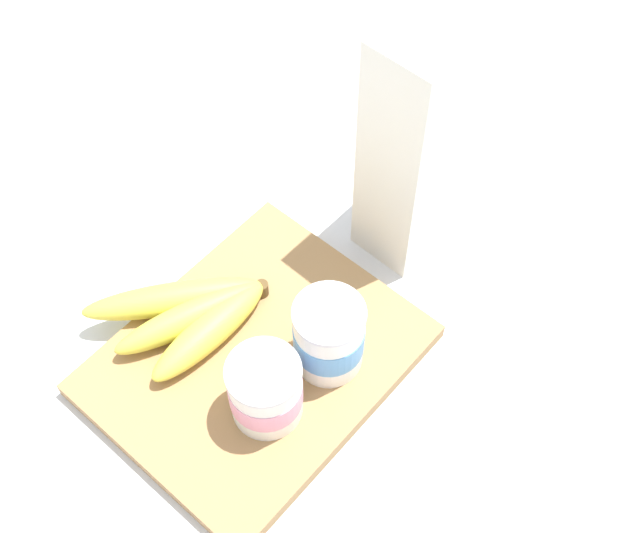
% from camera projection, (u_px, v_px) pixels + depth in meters
% --- Properties ---
extents(ground_plane, '(2.40, 2.40, 0.00)m').
position_uv_depth(ground_plane, '(256.00, 365.00, 0.88)').
color(ground_plane, silver).
extents(cutting_board, '(0.31, 0.26, 0.02)m').
position_uv_depth(cutting_board, '(256.00, 360.00, 0.87)').
color(cutting_board, '#A37A4C').
rests_on(cutting_board, ground_plane).
extents(cereal_box, '(0.21, 0.08, 0.29)m').
position_uv_depth(cereal_box, '(448.00, 118.00, 0.88)').
color(cereal_box, white).
rests_on(cereal_box, ground_plane).
extents(yogurt_cup_front, '(0.07, 0.07, 0.09)m').
position_uv_depth(yogurt_cup_front, '(329.00, 336.00, 0.83)').
color(yogurt_cup_front, white).
rests_on(yogurt_cup_front, cutting_board).
extents(yogurt_cup_back, '(0.07, 0.07, 0.08)m').
position_uv_depth(yogurt_cup_back, '(265.00, 390.00, 0.80)').
color(yogurt_cup_back, white).
rests_on(yogurt_cup_back, cutting_board).
extents(banana_bunch, '(0.17, 0.15, 0.03)m').
position_uv_depth(banana_bunch, '(190.00, 314.00, 0.87)').
color(banana_bunch, yellow).
rests_on(banana_bunch, cutting_board).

